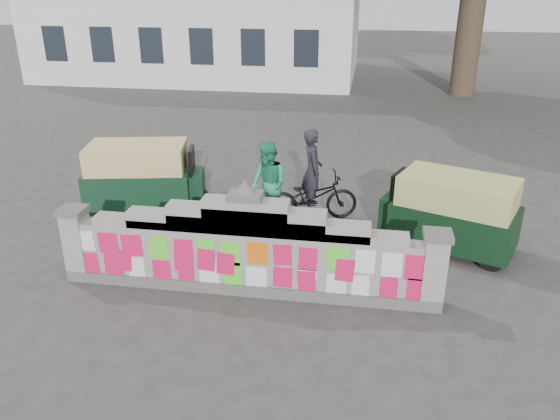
{
  "coord_description": "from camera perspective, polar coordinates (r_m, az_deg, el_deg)",
  "views": [
    {
      "loc": [
        1.82,
        -7.83,
        4.94
      ],
      "look_at": [
        0.4,
        1.0,
        1.1
      ],
      "focal_mm": 35.0,
      "sensor_mm": 36.0,
      "label": 1
    }
  ],
  "objects": [
    {
      "name": "pedestrian",
      "position": [
        11.47,
        -1.25,
        2.67
      ],
      "size": [
        1.09,
        1.12,
        1.82
      ],
      "primitive_type": "imported",
      "rotation": [
        0.0,
        0.0,
        -0.89
      ],
      "color": "#289568",
      "rests_on": "ground"
    },
    {
      "name": "cyclist_bike",
      "position": [
        11.88,
        3.33,
        1.38
      ],
      "size": [
        2.12,
        1.23,
        1.05
      ],
      "primitive_type": "imported",
      "rotation": [
        0.0,
        0.0,
        1.85
      ],
      "color": "black",
      "rests_on": "ground"
    },
    {
      "name": "rickshaw_right",
      "position": [
        11.03,
        17.5,
        -0.15
      ],
      "size": [
        2.73,
        2.01,
        1.47
      ],
      "rotation": [
        0.0,
        0.0,
        2.75
      ],
      "color": "black",
      "rests_on": "ground"
    },
    {
      "name": "parapet_wall",
      "position": [
        9.06,
        -3.5,
        -4.36
      ],
      "size": [
        6.48,
        0.44,
        2.01
      ],
      "color": "#4C4C49",
      "rests_on": "ground"
    },
    {
      "name": "ground",
      "position": [
        9.44,
        -3.38,
        -8.38
      ],
      "size": [
        100.0,
        100.0,
        0.0
      ],
      "primitive_type": "plane",
      "color": "#383533",
      "rests_on": "ground"
    },
    {
      "name": "rickshaw_left",
      "position": [
        12.81,
        -14.21,
        3.56
      ],
      "size": [
        2.8,
        1.7,
        1.51
      ],
      "rotation": [
        0.0,
        0.0,
        0.2
      ],
      "color": "#10311E",
      "rests_on": "ground"
    },
    {
      "name": "cyclist_rider",
      "position": [
        11.74,
        3.37,
        3.04
      ],
      "size": [
        0.59,
        0.74,
        1.79
      ],
      "primitive_type": "imported",
      "rotation": [
        0.0,
        0.0,
        1.85
      ],
      "color": "black",
      "rests_on": "ground"
    }
  ]
}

